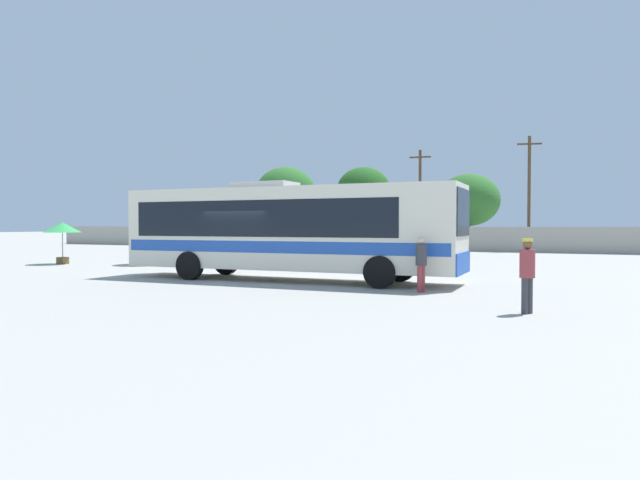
{
  "coord_description": "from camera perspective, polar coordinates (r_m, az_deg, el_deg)",
  "views": [
    {
      "loc": [
        11.17,
        -17.72,
        1.99
      ],
      "look_at": [
        2.27,
        1.43,
        1.45
      ],
      "focal_mm": 31.86,
      "sensor_mm": 36.0,
      "label": 1
    }
  ],
  "objects": [
    {
      "name": "ground_plane",
      "position": [
        29.95,
        2.97,
        -2.36
      ],
      "size": [
        300.0,
        300.0,
        0.0
      ],
      "primitive_type": "plane",
      "color": "#A3A099"
    },
    {
      "name": "passenger_waiting_on_apron",
      "position": [
        13.63,
        20.1,
        -2.94
      ],
      "size": [
        0.47,
        0.47,
        1.7
      ],
      "color": "#38383D",
      "rests_on": "ground_plane"
    },
    {
      "name": "perimeter_wall",
      "position": [
        45.96,
        10.84,
        0.13
      ],
      "size": [
        80.0,
        0.3,
        1.9
      ],
      "primitive_type": "cube",
      "color": "#9E998C",
      "rests_on": "ground_plane"
    },
    {
      "name": "coach_bus_cream_blue",
      "position": [
        20.64,
        -3.58,
        1.23
      ],
      "size": [
        12.56,
        2.97,
        3.58
      ],
      "color": "silver",
      "rests_on": "ground_plane"
    },
    {
      "name": "roadside_tree_midright",
      "position": [
        50.67,
        14.71,
        3.91
      ],
      "size": [
        5.3,
        5.3,
        6.46
      ],
      "color": "brown",
      "rests_on": "ground_plane"
    },
    {
      "name": "parked_car_second_red",
      "position": [
        43.17,
        3.89,
        -0.15
      ],
      "size": [
        4.67,
        2.21,
        1.47
      ],
      "color": "red",
      "rests_on": "ground_plane"
    },
    {
      "name": "utility_pole_far",
      "position": [
        48.52,
        10.01,
        4.22
      ],
      "size": [
        1.8,
        0.26,
        8.34
      ],
      "color": "#4C3823",
      "rests_on": "ground_plane"
    },
    {
      "name": "roadside_tree_left",
      "position": [
        57.16,
        -3.46,
        4.8
      ],
      "size": [
        5.98,
        5.98,
        7.87
      ],
      "color": "brown",
      "rests_on": "ground_plane"
    },
    {
      "name": "vendor_umbrella_secondary_yellow",
      "position": [
        30.22,
        -16.38,
        1.16
      ],
      "size": [
        2.53,
        2.53,
        2.24
      ],
      "color": "gray",
      "rests_on": "ground_plane"
    },
    {
      "name": "roadside_tree_midleft",
      "position": [
        51.72,
        4.39,
        5.05
      ],
      "size": [
        4.8,
        4.8,
        7.29
      ],
      "color": "brown",
      "rests_on": "ground_plane"
    },
    {
      "name": "utility_pole_near",
      "position": [
        46.64,
        20.26,
        4.6
      ],
      "size": [
        1.78,
        0.54,
        8.87
      ],
      "color": "#4C3823",
      "rests_on": "ground_plane"
    },
    {
      "name": "vendor_umbrella_near_gate_green",
      "position": [
        32.21,
        -24.46,
        1.04
      ],
      "size": [
        1.89,
        1.89,
        2.16
      ],
      "color": "gray",
      "rests_on": "ground_plane"
    },
    {
      "name": "attendant_by_bus_door",
      "position": [
        17.17,
        10.13,
        -2.1
      ],
      "size": [
        0.43,
        0.43,
        1.65
      ],
      "color": "#99383D",
      "rests_on": "ground_plane"
    },
    {
      "name": "parked_car_leftmost_red",
      "position": [
        46.57,
        -3.96,
        -0.05
      ],
      "size": [
        4.23,
        2.19,
        1.45
      ],
      "color": "red",
      "rests_on": "ground_plane"
    }
  ]
}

